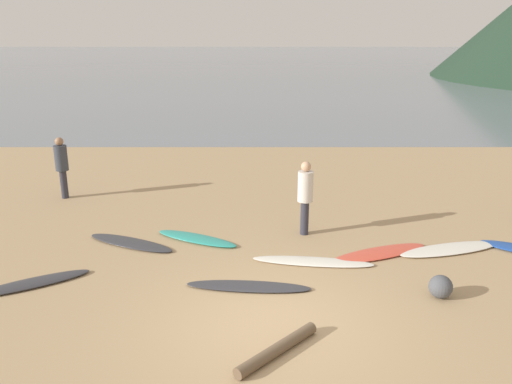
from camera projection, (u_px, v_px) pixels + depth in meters
ground_plane at (266, 172)px, 18.46m from camera, size 120.00×120.00×0.20m
ocean_water at (260, 63)px, 69.37m from camera, size 140.00×100.00×0.01m
surfboard_1 at (33, 283)px, 10.22m from camera, size 2.15×1.53×0.08m
surfboard_2 at (133, 243)px, 12.12m from camera, size 2.26×1.46×0.08m
surfboard_3 at (199, 238)px, 12.34m from camera, size 2.10×1.39×0.09m
surfboard_4 at (250, 286)px, 10.10m from camera, size 2.42×0.67×0.07m
surfboard_5 at (315, 262)px, 11.16m from camera, size 2.60×0.81×0.07m
surfboard_6 at (381, 253)px, 11.56m from camera, size 2.41×1.47×0.07m
surfboard_7 at (451, 249)px, 11.75m from camera, size 2.53×1.27×0.08m
person_0 at (64, 162)px, 15.07m from camera, size 0.36×0.36×1.78m
person_2 at (307, 192)px, 12.40m from camera, size 0.36×0.36×1.79m
driftwood_log at (279, 349)px, 8.05m from camera, size 1.31×1.35×0.19m
beach_rock_near at (443, 287)px, 9.69m from camera, size 0.43×0.43×0.43m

